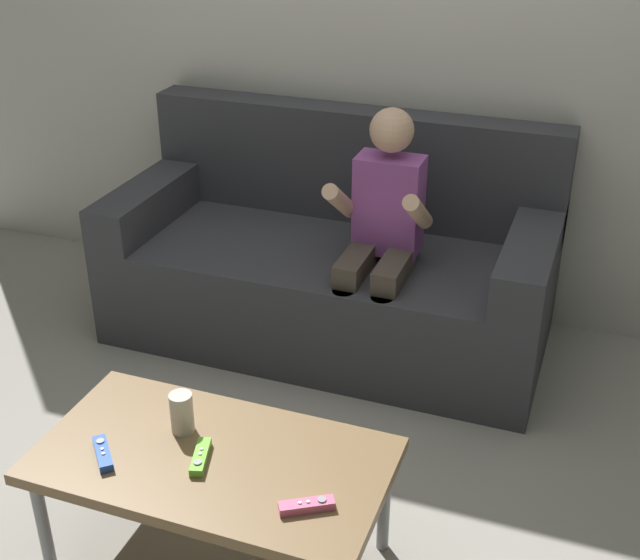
# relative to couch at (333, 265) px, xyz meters

# --- Properties ---
(ground_plane) EXTENTS (9.23, 9.23, 0.00)m
(ground_plane) POSITION_rel_couch_xyz_m (0.13, -1.08, -0.31)
(ground_plane) COLOR #9E998E
(wall_back) EXTENTS (4.61, 0.05, 2.50)m
(wall_back) POSITION_rel_couch_xyz_m (0.13, 0.39, 0.94)
(wall_back) COLOR beige
(wall_back) RESTS_ON ground
(couch) EXTENTS (1.76, 0.80, 0.89)m
(couch) POSITION_rel_couch_xyz_m (0.00, 0.00, 0.00)
(couch) COLOR #38383D
(couch) RESTS_ON ground
(person_seated_on_couch) EXTENTS (0.35, 0.43, 1.02)m
(person_seated_on_couch) POSITION_rel_couch_xyz_m (0.25, -0.19, 0.27)
(person_seated_on_couch) COLOR #4C4238
(person_seated_on_couch) RESTS_ON ground
(coffee_table) EXTENTS (0.97, 0.52, 0.38)m
(coffee_table) POSITION_rel_couch_xyz_m (0.12, -1.35, 0.04)
(coffee_table) COLOR brown
(coffee_table) RESTS_ON ground
(game_remote_pink_near_edge) EXTENTS (0.14, 0.10, 0.03)m
(game_remote_pink_near_edge) POSITION_rel_couch_xyz_m (0.44, -1.45, 0.09)
(game_remote_pink_near_edge) COLOR pink
(game_remote_pink_near_edge) RESTS_ON coffee_table
(game_remote_lime_center) EXTENTS (0.07, 0.14, 0.03)m
(game_remote_lime_center) POSITION_rel_couch_xyz_m (0.10, -1.38, 0.09)
(game_remote_lime_center) COLOR #72C638
(game_remote_lime_center) RESTS_ON coffee_table
(game_remote_blue_far_corner) EXTENTS (0.12, 0.13, 0.03)m
(game_remote_blue_far_corner) POSITION_rel_couch_xyz_m (-0.15, -1.45, 0.09)
(game_remote_blue_far_corner) COLOR blue
(game_remote_blue_far_corner) RESTS_ON coffee_table
(soda_can) EXTENTS (0.07, 0.07, 0.12)m
(soda_can) POSITION_rel_couch_xyz_m (-0.00, -1.27, 0.14)
(soda_can) COLOR silver
(soda_can) RESTS_ON coffee_table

